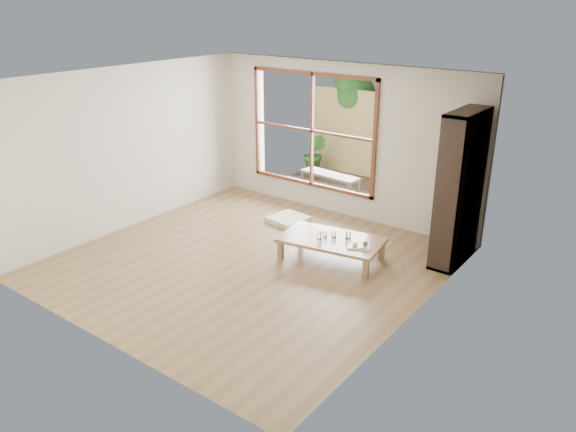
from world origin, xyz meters
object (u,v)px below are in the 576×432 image
object	(u,v)px
low_table	(331,241)
garden_bench	(330,177)
food_tray	(360,246)
bookshelf	(460,189)

from	to	relation	value
low_table	garden_bench	xyz separation A→B (m)	(-1.57, 2.40, 0.07)
low_table	food_tray	world-z (taller)	food_tray
low_table	garden_bench	size ratio (longest dim) A/B	1.27
low_table	food_tray	xyz separation A→B (m)	(0.48, -0.02, 0.06)
low_table	food_tray	size ratio (longest dim) A/B	4.24
low_table	bookshelf	world-z (taller)	bookshelf
garden_bench	low_table	bearing A→B (deg)	-50.91
bookshelf	food_tray	distance (m)	1.59
bookshelf	garden_bench	world-z (taller)	bookshelf
low_table	food_tray	bearing A→B (deg)	-11.96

